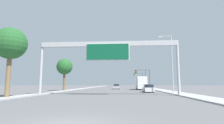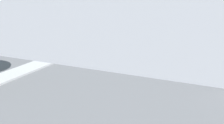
# 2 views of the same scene
# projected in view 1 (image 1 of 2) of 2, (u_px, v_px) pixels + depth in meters

# --- Properties ---
(sidewalk_right) EXTENTS (3.00, 120.00, 0.15)m
(sidewalk_right) POSITION_uv_depth(u_px,v_px,m) (148.00, 88.00, 65.56)
(sidewalk_right) COLOR #ABABAB
(sidewalk_right) RESTS_ON ground
(median_strip_left) EXTENTS (2.00, 120.00, 0.15)m
(median_strip_left) POSITION_uv_depth(u_px,v_px,m) (90.00, 88.00, 67.07)
(median_strip_left) COLOR #ABABAB
(median_strip_left) RESTS_ON ground
(sign_gantry) EXTENTS (20.28, 0.73, 7.80)m
(sign_gantry) POSITION_uv_depth(u_px,v_px,m) (108.00, 50.00, 25.46)
(sign_gantry) COLOR #B2B2B7
(sign_gantry) RESTS_ON ground
(car_far_center) EXTENTS (1.83, 4.61, 1.49)m
(car_far_center) POSITION_uv_depth(u_px,v_px,m) (117.00, 87.00, 53.40)
(car_far_center) COLOR #A5A8AD
(car_far_center) RESTS_ON ground
(car_far_left) EXTENTS (1.79, 4.76, 1.51)m
(car_far_left) POSITION_uv_depth(u_px,v_px,m) (148.00, 89.00, 33.70)
(car_far_left) COLOR silver
(car_far_left) RESTS_ON ground
(truck_box_primary) EXTENTS (2.44, 7.81, 3.51)m
(truck_box_primary) POSITION_uv_depth(u_px,v_px,m) (141.00, 83.00, 47.66)
(truck_box_primary) COLOR red
(truck_box_primary) RESTS_ON ground
(traffic_light_near_intersection) EXTENTS (4.82, 0.32, 6.15)m
(traffic_light_near_intersection) POSITION_uv_depth(u_px,v_px,m) (145.00, 75.00, 54.35)
(traffic_light_near_intersection) COLOR #4C4C4F
(traffic_light_near_intersection) RESTS_ON ground
(traffic_light_mid_block) EXTENTS (3.84, 0.32, 6.97)m
(traffic_light_mid_block) POSITION_uv_depth(u_px,v_px,m) (143.00, 75.00, 64.27)
(traffic_light_mid_block) COLOR #4C4C4F
(traffic_light_mid_block) RESTS_ON ground
(traffic_light_far_intersection) EXTENTS (4.04, 0.32, 6.20)m
(traffic_light_far_intersection) POSITION_uv_depth(u_px,v_px,m) (140.00, 78.00, 74.13)
(traffic_light_far_intersection) COLOR #4C4C4F
(traffic_light_far_intersection) RESTS_ON ground
(palm_tree_foreground) EXTENTS (3.79, 3.79, 8.36)m
(palm_tree_foreground) POSITION_uv_depth(u_px,v_px,m) (10.00, 44.00, 20.86)
(palm_tree_foreground) COLOR brown
(palm_tree_foreground) RESTS_ON ground
(palm_tree_background) EXTENTS (3.59, 3.59, 7.31)m
(palm_tree_background) POSITION_uv_depth(u_px,v_px,m) (65.00, 67.00, 39.85)
(palm_tree_background) COLOR brown
(palm_tree_background) RESTS_ON ground
(street_lamp_right) EXTENTS (2.23, 0.28, 9.81)m
(street_lamp_right) POSITION_uv_depth(u_px,v_px,m) (171.00, 60.00, 29.09)
(street_lamp_right) COLOR #B2B2B7
(street_lamp_right) RESTS_ON ground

